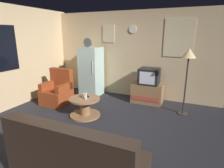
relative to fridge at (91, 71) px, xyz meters
name	(u,v)px	position (x,y,z in m)	size (l,w,h in m)	color
ground_plane	(92,130)	(1.14, -1.99, -0.75)	(12.00, 12.00, 0.00)	#232328
wall_with_art	(132,55)	(1.15, 0.46, 0.52)	(5.20, 0.12, 2.54)	#D1B284
fridge	(91,71)	(0.00, 0.00, 0.00)	(0.60, 0.62, 1.77)	silver
tv_stand	(147,93)	(1.79, 0.03, -0.48)	(0.84, 0.53, 0.54)	#8E6642
crt_tv	(149,76)	(1.81, 0.03, 0.01)	(0.54, 0.51, 0.44)	black
standing_lamp	(189,58)	(2.78, -0.40, 0.60)	(0.32, 0.32, 1.59)	#332D28
coffee_table	(85,107)	(0.65, -1.46, -0.53)	(0.72, 0.72, 0.45)	#8E6642
wine_glass	(86,96)	(0.72, -1.51, -0.23)	(0.05, 0.05, 0.15)	silver
mug_ceramic_white	(84,96)	(0.61, -1.43, -0.26)	(0.08, 0.08, 0.09)	silver
remote_control	(87,96)	(0.66, -1.34, -0.30)	(0.15, 0.04, 0.02)	black
armchair	(58,92)	(-0.48, -1.05, -0.42)	(0.68, 0.68, 0.96)	maroon
couch	(77,162)	(1.67, -3.28, -0.44)	(1.70, 0.80, 0.92)	#38281E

